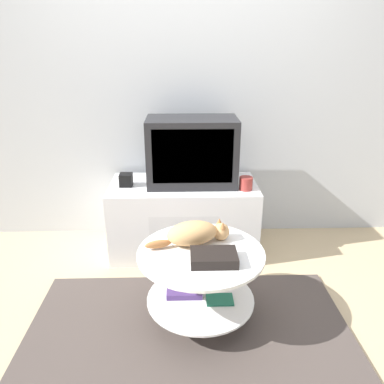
{
  "coord_description": "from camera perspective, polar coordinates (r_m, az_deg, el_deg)",
  "views": [
    {
      "loc": [
        -0.03,
        -1.79,
        1.6
      ],
      "look_at": [
        0.04,
        0.56,
        0.66
      ],
      "focal_mm": 35.0,
      "sensor_mm": 36.0,
      "label": 1
    }
  ],
  "objects": [
    {
      "name": "ground_plane",
      "position": [
        2.4,
        -0.49,
        -19.99
      ],
      "size": [
        12.0,
        12.0,
        0.0
      ],
      "primitive_type": "plane",
      "color": "tan"
    },
    {
      "name": "wall_back",
      "position": [
        3.11,
        -1.07,
        16.23
      ],
      "size": [
        8.0,
        0.05,
        2.6
      ],
      "color": "silver",
      "rests_on": "ground_plane"
    },
    {
      "name": "rug",
      "position": [
        2.39,
        -0.49,
        -19.81
      ],
      "size": [
        1.91,
        1.01,
        0.02
      ],
      "color": "#4C423D",
      "rests_on": "ground_plane"
    },
    {
      "name": "tv_stand",
      "position": [
        3.03,
        -1.28,
        -3.89
      ],
      "size": [
        1.14,
        0.56,
        0.58
      ],
      "color": "white",
      "rests_on": "ground_plane"
    },
    {
      "name": "tv",
      "position": [
        2.85,
        -0.01,
        6.18
      ],
      "size": [
        0.67,
        0.38,
        0.51
      ],
      "color": "#232326",
      "rests_on": "tv_stand"
    },
    {
      "name": "speaker",
      "position": [
        2.9,
        -10.02,
        1.84
      ],
      "size": [
        0.1,
        0.1,
        0.1
      ],
      "color": "black",
      "rests_on": "tv_stand"
    },
    {
      "name": "mug",
      "position": [
        2.81,
        8.21,
        1.31
      ],
      "size": [
        0.1,
        0.1,
        0.1
      ],
      "color": "#99332D",
      "rests_on": "tv_stand"
    },
    {
      "name": "coffee_table",
      "position": [
        2.26,
        1.2,
        -12.63
      ],
      "size": [
        0.73,
        0.73,
        0.47
      ],
      "color": "#B2B2B7",
      "rests_on": "rug"
    },
    {
      "name": "dvd_box",
      "position": [
        2.06,
        3.35,
        -9.92
      ],
      "size": [
        0.25,
        0.17,
        0.06
      ],
      "color": "black",
      "rests_on": "coffee_table"
    },
    {
      "name": "cat",
      "position": [
        2.22,
        0.46,
        -6.3
      ],
      "size": [
        0.51,
        0.25,
        0.14
      ],
      "rotation": [
        0.0,
        0.0,
        0.27
      ],
      "color": "tan",
      "rests_on": "coffee_table"
    }
  ]
}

